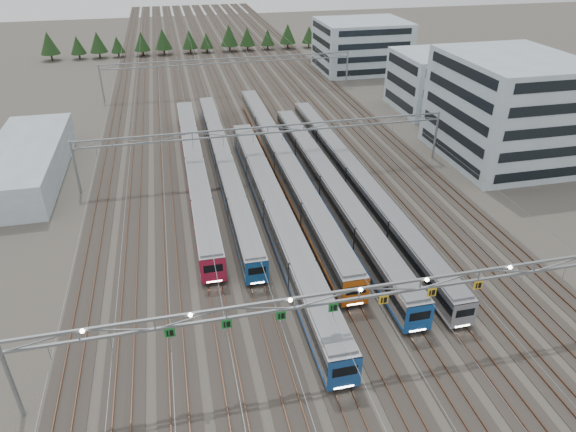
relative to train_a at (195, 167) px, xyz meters
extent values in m
plane|color=#47423A|center=(11.25, -40.60, -2.07)|extent=(400.00, 400.00, 0.00)
cube|color=#2D2823|center=(11.25, 59.40, -2.03)|extent=(54.00, 260.00, 0.08)
cube|color=brown|center=(-14.22, 59.40, -1.91)|extent=(0.08, 260.00, 0.16)
cube|color=brown|center=(36.72, 59.40, -1.91)|extent=(0.08, 260.00, 0.16)
cube|color=brown|center=(10.53, 59.40, -1.91)|extent=(0.08, 260.00, 0.16)
cube|color=brown|center=(11.97, 59.40, -1.91)|extent=(0.08, 260.00, 0.16)
cube|color=black|center=(0.00, 0.05, -1.65)|extent=(2.32, 53.92, 0.35)
cube|color=#94959B|center=(0.00, 0.05, 0.05)|extent=(2.73, 55.02, 3.07)
cube|color=black|center=(0.00, 0.05, 0.42)|extent=(2.79, 54.75, 0.93)
cube|color=#A51937|center=(0.00, 0.05, -1.24)|extent=(2.78, 54.75, 0.34)
cube|color=slate|center=(0.00, 0.05, 1.68)|extent=(2.46, 53.92, 0.24)
cube|color=#A51937|center=(0.00, -27.42, 0.05)|extent=(2.75, 0.12, 3.07)
cube|color=black|center=(0.00, -27.45, 0.42)|extent=(2.05, 0.10, 0.93)
cube|color=white|center=(0.00, -27.48, -1.29)|extent=(1.64, 0.06, 0.15)
cube|color=black|center=(4.50, 0.96, -1.66)|extent=(2.15, 58.14, 0.32)
cube|color=#94959B|center=(4.50, 0.96, -0.09)|extent=(2.53, 59.33, 2.84)
cube|color=black|center=(4.50, 0.96, 0.25)|extent=(2.59, 59.03, 0.86)
cube|color=navy|center=(4.50, 0.96, -1.29)|extent=(2.58, 59.03, 0.32)
cube|color=slate|center=(4.50, 0.96, 1.42)|extent=(2.27, 58.14, 0.23)
cube|color=navy|center=(4.50, -28.66, -0.09)|extent=(2.55, 0.12, 2.84)
cube|color=black|center=(4.50, -28.69, 0.25)|extent=(1.89, 0.10, 0.86)
cube|color=white|center=(4.50, -28.72, -1.33)|extent=(1.52, 0.06, 0.14)
cube|color=black|center=(9.00, -16.33, -1.64)|extent=(2.47, 55.05, 0.37)
cube|color=#94959B|center=(9.00, -16.33, 0.17)|extent=(2.90, 56.17, 3.27)
cube|color=black|center=(9.00, -16.33, 0.56)|extent=(2.96, 55.89, 0.98)
cube|color=#1A4990|center=(9.00, -16.33, -1.21)|extent=(2.95, 55.89, 0.36)
cube|color=slate|center=(9.00, -16.33, 1.90)|extent=(2.61, 55.05, 0.26)
cube|color=#1A4990|center=(9.00, -44.37, 0.17)|extent=(2.92, 0.12, 3.27)
cube|color=black|center=(9.00, -44.40, 0.56)|extent=(2.18, 0.10, 0.98)
cube|color=white|center=(9.00, -44.43, -1.26)|extent=(1.74, 0.06, 0.16)
cube|color=black|center=(13.50, -1.13, -1.65)|extent=(2.39, 65.40, 0.36)
cube|color=#94959B|center=(13.50, -1.13, 0.11)|extent=(2.82, 66.73, 3.17)
cube|color=black|center=(13.50, -1.13, 0.49)|extent=(2.88, 66.40, 0.96)
cube|color=#DA5D13|center=(13.50, -1.13, -1.22)|extent=(2.87, 66.40, 0.35)
cube|color=slate|center=(13.50, -1.13, 1.79)|extent=(2.53, 65.40, 0.25)
cube|color=#DA5D13|center=(13.50, -34.44, 0.11)|extent=(2.84, 0.12, 3.17)
cube|color=black|center=(13.50, -34.47, 0.49)|extent=(2.11, 0.10, 0.96)
cube|color=white|center=(13.50, -34.50, -1.27)|extent=(1.69, 0.06, 0.15)
cube|color=black|center=(18.00, -10.85, -1.65)|extent=(2.39, 56.11, 0.36)
cube|color=#94959B|center=(18.00, -10.85, 0.11)|extent=(2.81, 57.26, 3.16)
cube|color=black|center=(18.00, -10.85, 0.49)|extent=(2.87, 56.97, 0.95)
cube|color=#164D9F|center=(18.00, -10.85, -1.22)|extent=(2.86, 56.97, 0.35)
cube|color=slate|center=(18.00, -10.85, 1.79)|extent=(2.53, 56.11, 0.25)
cube|color=#164D9F|center=(18.00, -39.42, 0.11)|extent=(2.83, 0.12, 3.16)
cube|color=black|center=(18.00, -39.45, 0.49)|extent=(2.11, 0.10, 0.95)
cube|color=white|center=(18.00, -39.48, -1.27)|extent=(1.69, 0.06, 0.15)
cube|color=black|center=(22.50, -8.49, -1.66)|extent=(2.18, 61.42, 0.33)
cube|color=#94959B|center=(22.50, -8.49, -0.07)|extent=(2.56, 62.67, 2.88)
cube|color=black|center=(22.50, -8.49, 0.28)|extent=(2.62, 62.36, 0.87)
cube|color=gray|center=(22.50, -8.49, -1.28)|extent=(2.61, 62.36, 0.32)
cube|color=slate|center=(22.50, -8.49, 1.46)|extent=(2.30, 61.42, 0.23)
cube|color=gray|center=(22.50, -39.78, -0.07)|extent=(2.58, 0.12, 2.88)
cube|color=black|center=(22.50, -39.81, 0.28)|extent=(1.92, 0.10, 0.87)
cube|color=white|center=(22.50, -39.84, -1.32)|extent=(1.54, 0.06, 0.14)
cylinder|color=gray|center=(-16.75, -40.60, 1.93)|extent=(0.36, 0.36, 8.00)
cube|color=gray|center=(11.25, -40.60, 5.73)|extent=(56.00, 0.22, 0.22)
cube|color=gray|center=(11.25, -40.60, 4.73)|extent=(56.00, 0.22, 0.22)
cube|color=#17752A|center=(-4.50, -40.72, 4.23)|extent=(0.85, 0.06, 0.85)
cube|color=#17752A|center=(0.00, -40.72, 4.23)|extent=(0.85, 0.06, 0.85)
cube|color=#17752A|center=(4.50, -40.72, 4.23)|extent=(0.85, 0.06, 0.85)
cube|color=#17752A|center=(9.00, -40.72, 4.23)|extent=(0.85, 0.06, 0.85)
cube|color=yellow|center=(13.50, -40.72, 4.23)|extent=(0.85, 0.06, 0.85)
cube|color=yellow|center=(18.00, -40.72, 4.23)|extent=(0.85, 0.06, 0.85)
cube|color=yellow|center=(22.50, -40.72, 4.23)|extent=(0.85, 0.06, 0.85)
cylinder|color=gray|center=(-16.75, -0.60, 1.93)|extent=(0.36, 0.36, 8.00)
cylinder|color=gray|center=(39.25, -0.60, 1.93)|extent=(0.36, 0.36, 8.00)
cube|color=gray|center=(11.25, -0.60, 5.73)|extent=(56.00, 0.22, 0.22)
cube|color=gray|center=(11.25, -0.60, 4.73)|extent=(56.00, 0.22, 0.22)
cylinder|color=gray|center=(-16.75, 44.40, 1.93)|extent=(0.36, 0.36, 8.00)
cylinder|color=gray|center=(39.25, 44.40, 1.93)|extent=(0.36, 0.36, 8.00)
cube|color=gray|center=(11.25, 44.40, 5.73)|extent=(56.00, 0.22, 0.22)
cube|color=gray|center=(11.25, 44.40, 4.73)|extent=(56.00, 0.22, 0.22)
cube|color=#99ACB7|center=(49.84, -2.68, 6.25)|extent=(18.00, 22.00, 16.62)
cube|color=#99ACB7|center=(50.42, 23.29, 3.69)|extent=(14.00, 16.00, 11.52)
cube|color=#99ACB7|center=(47.55, 57.63, 4.18)|extent=(22.00, 18.00, 12.50)
cube|color=#99ACB7|center=(-24.91, 6.51, 0.48)|extent=(10.00, 30.00, 5.09)
camera|label=1|loc=(-2.28, -72.45, 32.42)|focal=32.00mm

